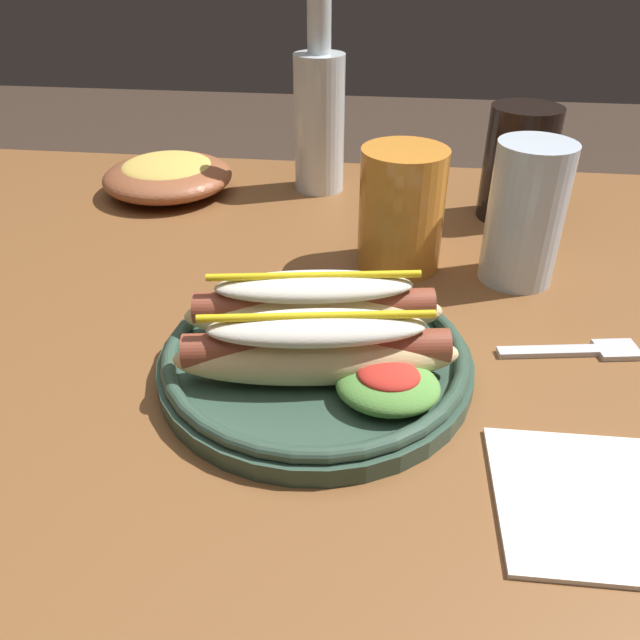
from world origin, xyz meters
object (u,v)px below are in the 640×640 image
at_px(fork, 580,351).
at_px(napkin, 599,502).
at_px(soda_cup, 518,164).
at_px(hot_dog_plate, 318,346).
at_px(side_bowl, 168,175).
at_px(water_cup, 525,214).
at_px(extra_cup, 401,209).
at_px(glass_bottle, 319,115).

distance_m(fork, napkin, 0.17).
distance_m(soda_cup, napkin, 0.46).
relative_size(hot_dog_plate, napkin, 1.94).
relative_size(hot_dog_plate, fork, 2.07).
distance_m(side_bowl, napkin, 0.65).
relative_size(water_cup, napkin, 1.08).
bearing_deg(extra_cup, glass_bottle, 117.84).
bearing_deg(hot_dog_plate, extra_cup, 73.07).
height_order(side_bowl, napkin, side_bowl).
bearing_deg(glass_bottle, napkin, -65.09).
height_order(hot_dog_plate, extra_cup, extra_cup).
height_order(hot_dog_plate, side_bowl, hot_dog_plate).
relative_size(hot_dog_plate, soda_cup, 1.90).
bearing_deg(napkin, soda_cup, 89.57).
relative_size(extra_cup, glass_bottle, 0.49).
bearing_deg(hot_dog_plate, napkin, -30.55).
xyz_separation_m(extra_cup, glass_bottle, (-0.11, 0.21, 0.04)).
distance_m(fork, extra_cup, 0.22).
height_order(fork, soda_cup, soda_cup).
xyz_separation_m(extra_cup, napkin, (0.13, -0.31, -0.06)).
distance_m(soda_cup, water_cup, 0.16).
relative_size(soda_cup, side_bowl, 0.79).
bearing_deg(hot_dog_plate, water_cup, 45.38).
relative_size(soda_cup, glass_bottle, 0.52).
height_order(hot_dog_plate, soda_cup, soda_cup).
relative_size(hot_dog_plate, extra_cup, 2.03).
relative_size(soda_cup, extra_cup, 1.07).
bearing_deg(napkin, hot_dog_plate, 149.45).
bearing_deg(soda_cup, water_cup, -95.84).
bearing_deg(fork, glass_bottle, 117.73).
bearing_deg(fork, side_bowl, 136.64).
distance_m(hot_dog_plate, glass_bottle, 0.42).
relative_size(soda_cup, water_cup, 0.95).
xyz_separation_m(fork, napkin, (-0.03, -0.17, -0.00)).
xyz_separation_m(extra_cup, side_bowl, (-0.31, 0.17, -0.04)).
distance_m(hot_dog_plate, napkin, 0.23).
relative_size(fork, glass_bottle, 0.48).
bearing_deg(extra_cup, fork, -42.84).
height_order(soda_cup, napkin, soda_cup).
xyz_separation_m(hot_dog_plate, glass_bottle, (-0.05, 0.41, 0.07)).
bearing_deg(hot_dog_plate, glass_bottle, 96.89).
height_order(fork, napkin, same).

